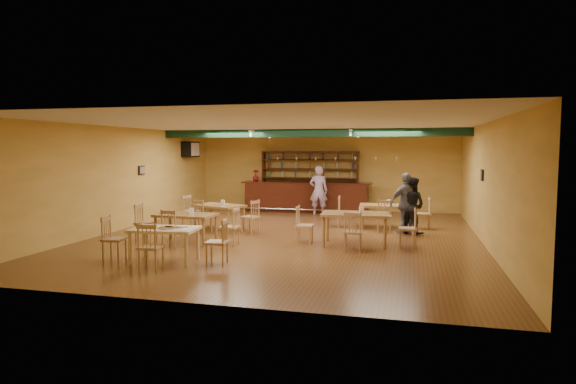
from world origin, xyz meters
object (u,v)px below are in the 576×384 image
(dining_table_c, at_px, (186,228))
(patron_bar, at_px, (319,191))
(dining_table_a, at_px, (219,217))
(dining_table_d, at_px, (355,229))
(near_table, at_px, (165,245))
(bar_counter, at_px, (306,197))
(dining_table_b, at_px, (383,216))
(patron_right_a, at_px, (411,205))

(dining_table_c, xyz_separation_m, patron_bar, (2.30, 5.86, 0.52))
(dining_table_a, bearing_deg, dining_table_d, 0.13)
(dining_table_c, xyz_separation_m, near_table, (0.52, -2.08, -0.01))
(bar_counter, bearing_deg, dining_table_a, -110.37)
(dining_table_b, bearing_deg, patron_bar, 131.77)
(near_table, relative_size, patron_bar, 0.76)
(dining_table_a, distance_m, dining_table_b, 4.89)
(bar_counter, relative_size, patron_right_a, 3.06)
(dining_table_c, relative_size, dining_table_d, 0.91)
(dining_table_b, relative_size, dining_table_d, 0.88)
(bar_counter, xyz_separation_m, dining_table_c, (-1.68, -6.69, -0.20))
(dining_table_a, distance_m, dining_table_c, 2.18)
(near_table, xyz_separation_m, patron_right_a, (4.99, 4.82, 0.43))
(dining_table_d, relative_size, patron_right_a, 1.01)
(dining_table_d, distance_m, near_table, 4.58)
(near_table, relative_size, patron_right_a, 0.85)
(dining_table_b, bearing_deg, patron_right_a, -49.28)
(dining_table_d, height_order, patron_right_a, patron_right_a)
(dining_table_c, height_order, patron_right_a, patron_right_a)
(dining_table_a, distance_m, patron_bar, 4.37)
(near_table, bearing_deg, patron_bar, 71.78)
(patron_right_a, bearing_deg, dining_table_c, 57.47)
(bar_counter, distance_m, dining_table_b, 4.36)
(dining_table_d, bearing_deg, near_table, -145.70)
(dining_table_a, distance_m, patron_right_a, 5.54)
(dining_table_b, distance_m, dining_table_c, 5.89)
(dining_table_c, height_order, dining_table_d, dining_table_d)
(dining_table_c, bearing_deg, near_table, -73.72)
(dining_table_a, xyz_separation_m, patron_bar, (2.29, 3.69, 0.52))
(bar_counter, distance_m, patron_right_a, 5.49)
(dining_table_d, bearing_deg, patron_right_a, 54.30)
(patron_bar, height_order, patron_right_a, patron_bar)
(near_table, bearing_deg, dining_table_a, 91.27)
(patron_right_a, bearing_deg, bar_counter, -14.92)
(dining_table_a, relative_size, patron_bar, 0.82)
(near_table, bearing_deg, dining_table_c, 98.38)
(dining_table_a, bearing_deg, bar_counter, 89.46)
(dining_table_d, height_order, patron_bar, patron_bar)
(patron_bar, relative_size, patron_right_a, 1.11)
(dining_table_b, relative_size, patron_bar, 0.80)
(near_table, bearing_deg, dining_table_b, 47.77)
(dining_table_c, bearing_deg, dining_table_d, 11.67)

